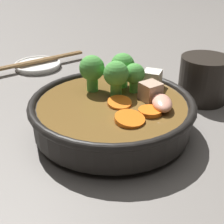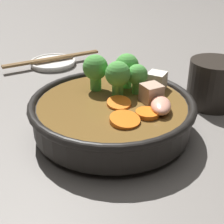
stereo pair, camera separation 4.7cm
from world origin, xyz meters
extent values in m
plane|color=slate|center=(0.00, 0.00, 0.00)|extent=(3.00, 3.00, 0.00)
cylinder|color=black|center=(0.00, 0.00, 0.01)|extent=(0.13, 0.13, 0.01)
cylinder|color=black|center=(0.00, 0.00, 0.03)|extent=(0.23, 0.23, 0.04)
torus|color=black|center=(0.00, 0.00, 0.05)|extent=(0.25, 0.25, 0.01)
cylinder|color=brown|center=(0.00, 0.00, 0.04)|extent=(0.22, 0.22, 0.02)
cylinder|color=orange|center=(-0.03, -0.05, 0.05)|extent=(0.05, 0.05, 0.01)
cylinder|color=orange|center=(0.00, -0.06, 0.05)|extent=(0.04, 0.04, 0.01)
cylinder|color=orange|center=(0.00, -0.01, 0.05)|extent=(0.05, 0.05, 0.01)
cylinder|color=#59B84C|center=(0.05, -0.01, 0.06)|extent=(0.01, 0.01, 0.02)
sphere|color=#47933D|center=(0.05, -0.01, 0.08)|extent=(0.03, 0.03, 0.03)
cylinder|color=#59B84C|center=(0.06, 0.02, 0.06)|extent=(0.02, 0.02, 0.02)
sphere|color=#47933D|center=(0.06, 0.02, 0.09)|extent=(0.04, 0.04, 0.04)
cylinder|color=#59B84C|center=(0.02, 0.01, 0.06)|extent=(0.02, 0.02, 0.02)
sphere|color=#47933D|center=(0.02, 0.01, 0.09)|extent=(0.04, 0.04, 0.04)
cylinder|color=#59B84C|center=(0.02, 0.05, 0.06)|extent=(0.02, 0.02, 0.02)
sphere|color=#47933D|center=(0.02, 0.05, 0.09)|extent=(0.04, 0.04, 0.04)
cube|color=silver|center=(0.08, -0.02, 0.06)|extent=(0.03, 0.03, 0.03)
cube|color=tan|center=(0.04, -0.04, 0.06)|extent=(0.04, 0.04, 0.03)
ellipsoid|color=#EA9E84|center=(0.02, -0.07, 0.06)|extent=(0.06, 0.05, 0.02)
cylinder|color=white|center=(0.14, 0.30, 0.01)|extent=(0.10, 0.10, 0.01)
torus|color=white|center=(0.14, 0.30, 0.01)|extent=(0.11, 0.11, 0.01)
cylinder|color=black|center=(0.19, -0.08, 0.04)|extent=(0.09, 0.09, 0.08)
torus|color=black|center=(0.23, -0.08, 0.04)|extent=(0.05, 0.01, 0.05)
cylinder|color=olive|center=(0.14, 0.30, 0.02)|extent=(0.22, 0.09, 0.01)
cylinder|color=olive|center=(0.14, 0.30, 0.02)|extent=(0.22, 0.09, 0.01)
camera|label=1|loc=(-0.35, -0.22, 0.26)|focal=50.00mm
camera|label=2|loc=(-0.32, -0.26, 0.26)|focal=50.00mm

